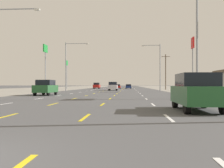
% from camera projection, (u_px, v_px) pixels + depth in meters
% --- Properties ---
extents(ground_plane, '(572.00, 572.00, 0.00)m').
position_uv_depth(ground_plane, '(115.00, 90.00, 70.59)').
color(ground_plane, '#4C4C4F').
extents(lot_apron_left, '(28.00, 440.00, 0.01)m').
position_uv_depth(lot_apron_left, '(21.00, 90.00, 72.14)').
color(lot_apron_left, gray).
rests_on(lot_apron_left, ground).
extents(lot_apron_right, '(28.00, 440.00, 0.01)m').
position_uv_depth(lot_apron_right, '(213.00, 90.00, 69.03)').
color(lot_apron_right, gray).
rests_on(lot_apron_right, ground).
extents(lane_markings, '(10.64, 227.60, 0.01)m').
position_uv_depth(lane_markings, '(120.00, 88.00, 109.01)').
color(lane_markings, white).
rests_on(lane_markings, ground).
extents(suv_far_right_nearest, '(1.98, 4.90, 1.98)m').
position_uv_depth(suv_far_right_nearest, '(196.00, 91.00, 14.54)').
color(suv_far_right_nearest, '#235B2D').
rests_on(suv_far_right_nearest, ground).
extents(suv_far_left_near, '(1.98, 4.90, 1.98)m').
position_uv_depth(suv_far_left_near, '(46.00, 87.00, 35.35)').
color(suv_far_left_near, '#235B2D').
rests_on(suv_far_left_near, ground).
extents(suv_center_turn_mid, '(1.98, 4.90, 1.98)m').
position_uv_depth(suv_center_turn_mid, '(113.00, 86.00, 63.21)').
color(suv_center_turn_mid, silver).
rests_on(suv_center_turn_mid, ground).
extents(sedan_inner_right_midfar, '(1.80, 4.50, 1.46)m').
position_uv_depth(sedan_inner_right_midfar, '(128.00, 86.00, 88.64)').
color(sedan_inner_right_midfar, navy).
rests_on(sedan_inner_right_midfar, ground).
extents(sedan_center_turn_far, '(1.80, 4.50, 1.46)m').
position_uv_depth(sedan_center_turn_far, '(118.00, 86.00, 89.06)').
color(sedan_center_turn_far, red).
rests_on(sedan_center_turn_far, ground).
extents(suv_far_left_farther, '(1.98, 4.90, 1.98)m').
position_uv_depth(suv_far_left_farther, '(97.00, 86.00, 90.93)').
color(suv_far_left_farther, red).
rests_on(suv_far_left_farther, ground).
extents(sedan_inner_right_farthest, '(1.80, 4.50, 1.46)m').
position_uv_depth(sedan_inner_right_farthest, '(129.00, 86.00, 107.25)').
color(sedan_inner_right_farthest, '#B28C33').
rests_on(sedan_inner_right_farthest, ground).
extents(pole_sign_left_row_1, '(0.24, 2.57, 9.90)m').
position_uv_depth(pole_sign_left_row_1, '(45.00, 55.00, 58.68)').
color(pole_sign_left_row_1, gray).
rests_on(pole_sign_left_row_1, ground).
extents(pole_sign_left_row_2, '(0.24, 2.05, 9.10)m').
position_uv_depth(pole_sign_left_row_2, '(67.00, 68.00, 88.35)').
color(pole_sign_left_row_2, gray).
rests_on(pole_sign_left_row_2, ground).
extents(pole_sign_right_row_1, '(0.24, 1.79, 10.20)m').
position_uv_depth(pole_sign_right_row_1, '(193.00, 51.00, 51.28)').
color(pole_sign_right_row_1, gray).
rests_on(pole_sign_right_row_1, ground).
extents(streetlight_right_row_0, '(3.97, 0.26, 10.24)m').
position_uv_depth(streetlight_right_row_0, '(193.00, 38.00, 26.48)').
color(streetlight_right_row_0, gray).
rests_on(streetlight_right_row_0, ground).
extents(streetlight_left_row_1, '(5.09, 0.26, 10.51)m').
position_uv_depth(streetlight_left_row_1, '(68.00, 63.00, 59.42)').
color(streetlight_left_row_1, gray).
rests_on(streetlight_left_row_1, ground).
extents(streetlight_right_row_1, '(3.98, 0.26, 9.98)m').
position_uv_depth(streetlight_right_row_1, '(158.00, 64.00, 58.20)').
color(streetlight_right_row_1, gray).
rests_on(streetlight_right_row_1, ground).
extents(utility_pole_right_row_1, '(2.20, 0.26, 9.30)m').
position_uv_depth(utility_pole_right_row_1, '(166.00, 71.00, 71.80)').
color(utility_pole_right_row_1, brown).
rests_on(utility_pole_right_row_1, ground).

